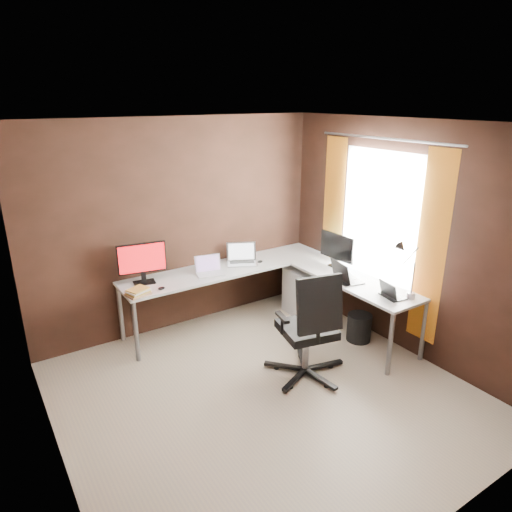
{
  "coord_description": "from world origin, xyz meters",
  "views": [
    {
      "loc": [
        -2.08,
        -3.04,
        2.7
      ],
      "look_at": [
        0.52,
        0.95,
        1.03
      ],
      "focal_mm": 32.0,
      "sensor_mm": 36.0,
      "label": 1
    }
  ],
  "objects_px": {
    "monitor_left": "(142,261)",
    "laptop_silver": "(242,259)",
    "office_chair": "(308,346)",
    "laptop_white": "(209,270)",
    "desk_lamp": "(405,263)",
    "wastebasket": "(359,327)",
    "monitor_right": "(337,248)",
    "laptop_black_small": "(391,294)",
    "laptop_black_big": "(345,276)",
    "drawer_pedestal": "(306,292)",
    "book_stack": "(138,292)"
  },
  "relations": [
    {
      "from": "monitor_left",
      "to": "laptop_silver",
      "type": "distance_m",
      "value": 1.27
    },
    {
      "from": "office_chair",
      "to": "monitor_left",
      "type": "bearing_deg",
      "value": 137.63
    },
    {
      "from": "monitor_left",
      "to": "laptop_white",
      "type": "bearing_deg",
      "value": -1.9
    },
    {
      "from": "laptop_silver",
      "to": "office_chair",
      "type": "xyz_separation_m",
      "value": [
        -0.16,
        -1.52,
        -0.45
      ]
    },
    {
      "from": "desk_lamp",
      "to": "wastebasket",
      "type": "height_order",
      "value": "desk_lamp"
    },
    {
      "from": "monitor_right",
      "to": "laptop_black_small",
      "type": "xyz_separation_m",
      "value": [
        -0.13,
        -0.97,
        -0.2
      ]
    },
    {
      "from": "laptop_black_small",
      "to": "wastebasket",
      "type": "distance_m",
      "value": 0.76
    },
    {
      "from": "laptop_silver",
      "to": "laptop_black_big",
      "type": "xyz_separation_m",
      "value": [
        0.67,
        -1.13,
        -0.0
      ]
    },
    {
      "from": "drawer_pedestal",
      "to": "laptop_black_big",
      "type": "height_order",
      "value": "laptop_black_big"
    },
    {
      "from": "laptop_silver",
      "to": "laptop_black_big",
      "type": "distance_m",
      "value": 1.32
    },
    {
      "from": "laptop_black_small",
      "to": "laptop_silver",
      "type": "bearing_deg",
      "value": 33.23
    },
    {
      "from": "laptop_white",
      "to": "desk_lamp",
      "type": "bearing_deg",
      "value": -39.32
    },
    {
      "from": "monitor_right",
      "to": "wastebasket",
      "type": "relative_size",
      "value": 1.59
    },
    {
      "from": "laptop_black_small",
      "to": "wastebasket",
      "type": "relative_size",
      "value": 0.87
    },
    {
      "from": "drawer_pedestal",
      "to": "book_stack",
      "type": "height_order",
      "value": "book_stack"
    },
    {
      "from": "laptop_silver",
      "to": "wastebasket",
      "type": "relative_size",
      "value": 1.38
    },
    {
      "from": "laptop_black_big",
      "to": "office_chair",
      "type": "height_order",
      "value": "office_chair"
    },
    {
      "from": "book_stack",
      "to": "wastebasket",
      "type": "bearing_deg",
      "value": -25.0
    },
    {
      "from": "drawer_pedestal",
      "to": "office_chair",
      "type": "relative_size",
      "value": 0.52
    },
    {
      "from": "wastebasket",
      "to": "office_chair",
      "type": "bearing_deg",
      "value": -166.4
    },
    {
      "from": "wastebasket",
      "to": "laptop_silver",
      "type": "bearing_deg",
      "value": 122.1
    },
    {
      "from": "wastebasket",
      "to": "desk_lamp",
      "type": "bearing_deg",
      "value": -86.3
    },
    {
      "from": "drawer_pedestal",
      "to": "desk_lamp",
      "type": "xyz_separation_m",
      "value": [
        0.1,
        -1.4,
        0.81
      ]
    },
    {
      "from": "monitor_right",
      "to": "office_chair",
      "type": "distance_m",
      "value": 1.43
    },
    {
      "from": "laptop_black_big",
      "to": "laptop_black_small",
      "type": "xyz_separation_m",
      "value": [
        0.09,
        -0.6,
        -0.01
      ]
    },
    {
      "from": "laptop_silver",
      "to": "desk_lamp",
      "type": "bearing_deg",
      "value": -39.12
    },
    {
      "from": "laptop_silver",
      "to": "desk_lamp",
      "type": "xyz_separation_m",
      "value": [
        0.84,
        -1.8,
        0.33
      ]
    },
    {
      "from": "monitor_right",
      "to": "laptop_black_big",
      "type": "relative_size",
      "value": 1.29
    },
    {
      "from": "office_chair",
      "to": "laptop_silver",
      "type": "bearing_deg",
      "value": 96.76
    },
    {
      "from": "laptop_silver",
      "to": "book_stack",
      "type": "height_order",
      "value": "laptop_silver"
    },
    {
      "from": "laptop_black_small",
      "to": "office_chair",
      "type": "xyz_separation_m",
      "value": [
        -0.91,
        0.21,
        -0.43
      ]
    },
    {
      "from": "book_stack",
      "to": "desk_lamp",
      "type": "xyz_separation_m",
      "value": [
        2.26,
        -1.55,
        0.35
      ]
    },
    {
      "from": "monitor_right",
      "to": "book_stack",
      "type": "relative_size",
      "value": 1.94
    },
    {
      "from": "monitor_right",
      "to": "book_stack",
      "type": "bearing_deg",
      "value": 73.5
    },
    {
      "from": "monitor_left",
      "to": "wastebasket",
      "type": "bearing_deg",
      "value": -23.31
    },
    {
      "from": "laptop_silver",
      "to": "laptop_black_small",
      "type": "bearing_deg",
      "value": -40.63
    },
    {
      "from": "drawer_pedestal",
      "to": "laptop_black_small",
      "type": "xyz_separation_m",
      "value": [
        0.02,
        -1.33,
        0.47
      ]
    },
    {
      "from": "laptop_black_big",
      "to": "office_chair",
      "type": "bearing_deg",
      "value": 126.52
    },
    {
      "from": "laptop_white",
      "to": "book_stack",
      "type": "xyz_separation_m",
      "value": [
        -0.91,
        -0.14,
        -0.01
      ]
    },
    {
      "from": "drawer_pedestal",
      "to": "laptop_black_big",
      "type": "distance_m",
      "value": 0.89
    },
    {
      "from": "office_chair",
      "to": "book_stack",
      "type": "bearing_deg",
      "value": 147.52
    },
    {
      "from": "laptop_black_small",
      "to": "office_chair",
      "type": "bearing_deg",
      "value": 86.61
    },
    {
      "from": "monitor_right",
      "to": "laptop_black_big",
      "type": "distance_m",
      "value": 0.47
    },
    {
      "from": "drawer_pedestal",
      "to": "laptop_silver",
      "type": "xyz_separation_m",
      "value": [
        -0.74,
        0.4,
        0.48
      ]
    },
    {
      "from": "laptop_black_small",
      "to": "office_chair",
      "type": "relative_size",
      "value": 0.24
    },
    {
      "from": "drawer_pedestal",
      "to": "laptop_black_small",
      "type": "distance_m",
      "value": 1.41
    },
    {
      "from": "laptop_black_small",
      "to": "book_stack",
      "type": "relative_size",
      "value": 1.06
    },
    {
      "from": "laptop_black_big",
      "to": "laptop_black_small",
      "type": "bearing_deg",
      "value": -160.13
    },
    {
      "from": "laptop_white",
      "to": "laptop_silver",
      "type": "distance_m",
      "value": 0.52
    },
    {
      "from": "laptop_white",
      "to": "wastebasket",
      "type": "bearing_deg",
      "value": -29.8
    }
  ]
}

